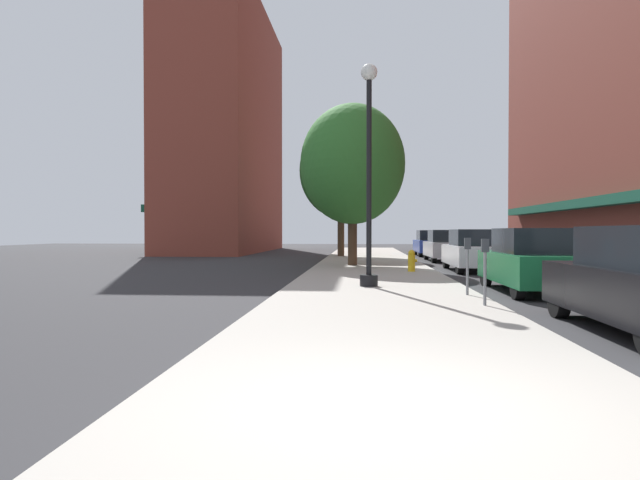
% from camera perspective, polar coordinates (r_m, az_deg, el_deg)
% --- Properties ---
extents(ground_plane, '(90.00, 90.00, 0.00)m').
position_cam_1_polar(ground_plane, '(22.88, 15.54, -3.07)').
color(ground_plane, '#2D2D30').
extents(sidewalk_slab, '(4.80, 50.00, 0.12)m').
position_cam_1_polar(sidewalk_slab, '(23.46, 5.42, -2.80)').
color(sidewalk_slab, '#A8A399').
rests_on(sidewalk_slab, ground).
extents(building_far_background, '(6.80, 18.00, 19.01)m').
position_cam_1_polar(building_far_background, '(43.48, -9.90, 11.38)').
color(building_far_background, brown).
rests_on(building_far_background, ground).
extents(lamppost, '(0.48, 0.48, 5.90)m').
position_cam_1_polar(lamppost, '(14.32, 5.26, 7.43)').
color(lamppost, black).
rests_on(lamppost, sidewalk_slab).
extents(fire_hydrant, '(0.33, 0.26, 0.79)m').
position_cam_1_polar(fire_hydrant, '(19.69, 9.78, -2.18)').
color(fire_hydrant, gold).
rests_on(fire_hydrant, sidewalk_slab).
extents(parking_meter_near, '(0.14, 0.09, 1.31)m').
position_cam_1_polar(parking_meter_near, '(10.97, 17.24, -2.40)').
color(parking_meter_near, slate).
rests_on(parking_meter_near, sidewalk_slab).
extents(parking_meter_far, '(0.14, 0.09, 1.31)m').
position_cam_1_polar(parking_meter_far, '(12.69, 15.50, -1.95)').
color(parking_meter_far, slate).
rests_on(parking_meter_far, sidewalk_slab).
extents(tree_near, '(4.53, 4.53, 6.99)m').
position_cam_1_polar(tree_near, '(23.35, 3.50, 8.08)').
color(tree_near, '#422D1E').
rests_on(tree_near, sidewalk_slab).
extents(tree_mid, '(4.93, 4.93, 7.92)m').
position_cam_1_polar(tree_mid, '(31.87, 2.26, 7.43)').
color(tree_mid, '#422D1E').
rests_on(tree_mid, sidewalk_slab).
extents(car_green, '(1.80, 4.30, 1.66)m').
position_cam_1_polar(car_green, '(14.80, 21.68, -2.12)').
color(car_green, black).
rests_on(car_green, ground).
extents(car_white, '(1.80, 4.30, 1.66)m').
position_cam_1_polar(car_white, '(21.92, 16.02, -1.13)').
color(car_white, black).
rests_on(car_white, ground).
extents(car_silver, '(1.80, 4.30, 1.66)m').
position_cam_1_polar(car_silver, '(28.95, 13.21, -0.63)').
color(car_silver, black).
rests_on(car_silver, ground).
extents(car_blue, '(1.80, 4.30, 1.66)m').
position_cam_1_polar(car_blue, '(35.04, 11.70, -0.36)').
color(car_blue, black).
rests_on(car_blue, ground).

